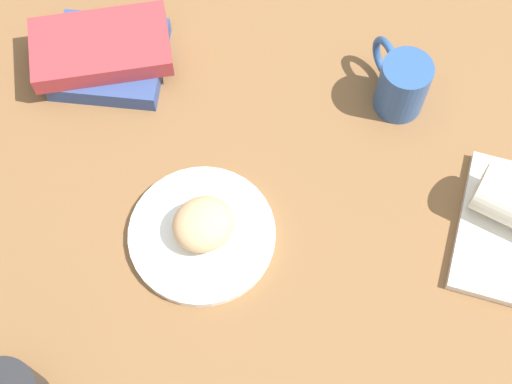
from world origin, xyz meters
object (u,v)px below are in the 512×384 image
at_px(round_plate, 202,235).
at_px(second_mug, 401,83).
at_px(scone_pastry, 203,224).
at_px(book_stack, 105,53).

xyz_separation_m(round_plate, second_mug, (-0.29, -0.24, 0.04)).
bearing_deg(scone_pastry, book_stack, -58.48).
distance_m(round_plate, second_mug, 0.38).
height_order(round_plate, book_stack, book_stack).
distance_m(round_plate, scone_pastry, 0.03).
bearing_deg(second_mug, round_plate, 39.96).
relative_size(round_plate, book_stack, 0.91).
relative_size(scone_pastry, book_stack, 0.38).
bearing_deg(book_stack, round_plate, 120.73).
bearing_deg(round_plate, book_stack, -59.27).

